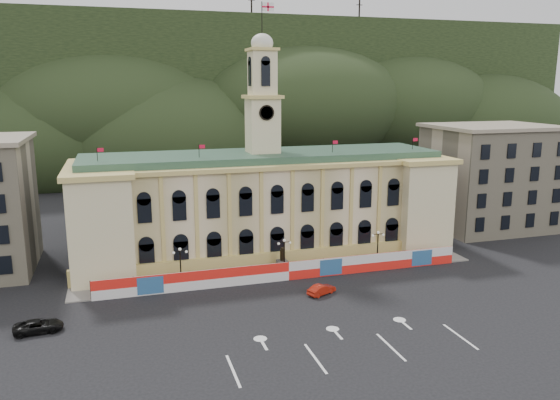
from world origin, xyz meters
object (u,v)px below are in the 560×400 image
object	(u,v)px
statue	(282,265)
lamp_center	(284,254)
red_sedan	(322,289)
black_suv	(38,326)

from	to	relation	value
statue	lamp_center	bearing A→B (deg)	-90.00
lamp_center	red_sedan	bearing A→B (deg)	-73.42
statue	red_sedan	world-z (taller)	statue
statue	lamp_center	distance (m)	2.14
statue	lamp_center	world-z (taller)	lamp_center
lamp_center	black_suv	xyz separation A→B (m)	(-30.00, -9.32, -2.39)
red_sedan	black_suv	xyz separation A→B (m)	(-32.38, -1.31, 0.05)
black_suv	lamp_center	bearing A→B (deg)	-77.49
statue	black_suv	distance (m)	31.73
red_sedan	black_suv	size ratio (longest dim) A/B	0.80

